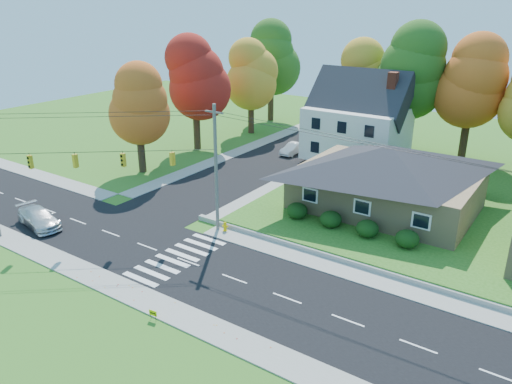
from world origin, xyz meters
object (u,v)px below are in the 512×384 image
ranch_house (387,176)px  silver_sedan (39,218)px  white_car (293,149)px  fire_hydrant (225,227)px

ranch_house → silver_sedan: ranch_house is taller
white_car → silver_sedan: bearing=-99.2°
silver_sedan → white_car: (6.53, 28.83, -0.07)m
ranch_house → fire_hydrant: 14.18m
ranch_house → white_car: (-15.15, 10.51, -2.60)m
white_car → fire_hydrant: 22.11m
white_car → fire_hydrant: (6.29, -21.20, -0.27)m
silver_sedan → white_car: silver_sedan is taller
silver_sedan → white_car: bearing=-1.7°
ranch_house → white_car: size_ratio=3.74×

